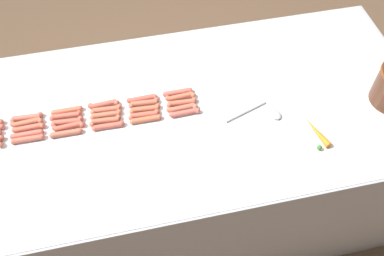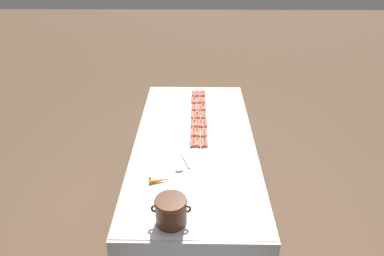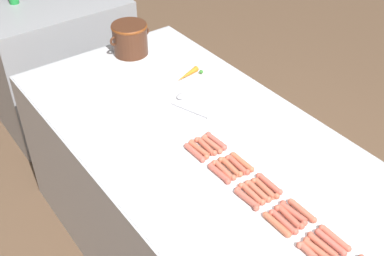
{
  "view_description": "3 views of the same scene",
  "coord_description": "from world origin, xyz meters",
  "px_view_note": "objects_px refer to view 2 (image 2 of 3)",
  "views": [
    {
      "loc": [
        1.23,
        -0.16,
        2.45
      ],
      "look_at": [
        0.11,
        0.08,
        0.91
      ],
      "focal_mm": 40.17,
      "sensor_mm": 36.0,
      "label": 1
    },
    {
      "loc": [
        -0.01,
        2.8,
        2.63
      ],
      "look_at": [
        0.03,
        -0.21,
        0.91
      ],
      "focal_mm": 33.79,
      "sensor_mm": 36.0,
      "label": 2
    },
    {
      "loc": [
        -1.09,
        -1.26,
        2.33
      ],
      "look_at": [
        -0.05,
        0.16,
        0.97
      ],
      "focal_mm": 45.26,
      "sensor_mm": 36.0,
      "label": 3
    }
  ],
  "objects_px": {
    "hot_dog_31": "(192,115)",
    "hot_dog_4": "(206,123)",
    "hot_dog_7": "(201,94)",
    "hot_dog_17": "(199,115)",
    "hot_dog_2": "(205,107)",
    "hot_dog_24": "(196,115)",
    "hot_dog_14": "(199,93)",
    "hot_dog_30": "(193,107)",
    "hot_dog_19": "(199,133)",
    "hot_dog_23": "(195,107)",
    "hot_dog_28": "(193,94)",
    "hot_dog_10": "(202,115)",
    "hot_dog_5": "(205,132)",
    "bean_pot": "(171,210)",
    "hot_dog_26": "(195,132)",
    "hot_dog_22": "(196,100)",
    "hot_dog_32": "(192,123)",
    "hot_dog_12": "(202,133)",
    "hot_dog_0": "(204,94)",
    "hot_dog_3": "(205,115)",
    "hot_dog_21": "(196,93)",
    "hot_dog_13": "(203,143)",
    "hot_dog_1": "(204,100)",
    "hot_dog_8": "(202,100)",
    "hot_dog_15": "(199,100)",
    "hot_dog_6": "(206,142)",
    "hot_dog_25": "(196,123)",
    "hot_dog_29": "(193,100)",
    "serving_spoon": "(181,167)",
    "hot_dog_16": "(199,108)",
    "hot_dog_9": "(202,107)",
    "hot_dog_11": "(202,124)",
    "hot_dog_34": "(192,143)",
    "hot_dog_18": "(199,123)"
  },
  "relations": [
    {
      "from": "hot_dog_21",
      "to": "hot_dog_24",
      "type": "distance_m",
      "value": 0.54
    },
    {
      "from": "hot_dog_1",
      "to": "hot_dog_25",
      "type": "distance_m",
      "value": 0.53
    },
    {
      "from": "hot_dog_8",
      "to": "hot_dog_16",
      "type": "xyz_separation_m",
      "value": [
        0.03,
        0.18,
        0.0
      ]
    },
    {
      "from": "hot_dog_2",
      "to": "hot_dog_34",
      "type": "distance_m",
      "value": 0.72
    },
    {
      "from": "hot_dog_29",
      "to": "hot_dog_0",
      "type": "bearing_deg",
      "value": -124.77
    },
    {
      "from": "hot_dog_29",
      "to": "hot_dog_16",
      "type": "bearing_deg",
      "value": 109.86
    },
    {
      "from": "hot_dog_12",
      "to": "serving_spoon",
      "type": "distance_m",
      "value": 0.56
    },
    {
      "from": "hot_dog_31",
      "to": "hot_dog_4",
      "type": "bearing_deg",
      "value": 126.65
    },
    {
      "from": "hot_dog_7",
      "to": "hot_dog_28",
      "type": "bearing_deg",
      "value": 0.36
    },
    {
      "from": "hot_dog_4",
      "to": "hot_dog_22",
      "type": "relative_size",
      "value": 1.0
    },
    {
      "from": "hot_dog_2",
      "to": "hot_dog_5",
      "type": "distance_m",
      "value": 0.53
    },
    {
      "from": "hot_dog_0",
      "to": "hot_dog_3",
      "type": "bearing_deg",
      "value": 90.24
    },
    {
      "from": "hot_dog_4",
      "to": "hot_dog_7",
      "type": "relative_size",
      "value": 1.0
    },
    {
      "from": "hot_dog_24",
      "to": "bean_pot",
      "type": "distance_m",
      "value": 1.5
    },
    {
      "from": "hot_dog_1",
      "to": "hot_dog_8",
      "type": "xyz_separation_m",
      "value": [
        0.03,
        0.01,
        0.0
      ]
    },
    {
      "from": "hot_dog_19",
      "to": "hot_dog_23",
      "type": "height_order",
      "value": "same"
    },
    {
      "from": "hot_dog_4",
      "to": "hot_dog_25",
      "type": "distance_m",
      "value": 0.1
    },
    {
      "from": "hot_dog_28",
      "to": "hot_dog_19",
      "type": "bearing_deg",
      "value": 93.99
    },
    {
      "from": "hot_dog_0",
      "to": "hot_dog_1",
      "type": "height_order",
      "value": "same"
    },
    {
      "from": "hot_dog_23",
      "to": "hot_dog_30",
      "type": "bearing_deg",
      "value": 8.2
    },
    {
      "from": "hot_dog_6",
      "to": "hot_dog_30",
      "type": "relative_size",
      "value": 1.0
    },
    {
      "from": "hot_dog_14",
      "to": "hot_dog_22",
      "type": "xyz_separation_m",
      "value": [
        0.03,
        0.19,
        0.0
      ]
    },
    {
      "from": "hot_dog_7",
      "to": "hot_dog_24",
      "type": "xyz_separation_m",
      "value": [
        0.06,
        0.53,
        0.0
      ]
    },
    {
      "from": "hot_dog_3",
      "to": "bean_pot",
      "type": "relative_size",
      "value": 0.55
    },
    {
      "from": "hot_dog_4",
      "to": "hot_dog_32",
      "type": "xyz_separation_m",
      "value": [
        0.13,
        0.01,
        0.0
      ]
    },
    {
      "from": "hot_dog_22",
      "to": "hot_dog_32",
      "type": "height_order",
      "value": "same"
    },
    {
      "from": "hot_dog_0",
      "to": "hot_dog_15",
      "type": "relative_size",
      "value": 1.0
    },
    {
      "from": "hot_dog_3",
      "to": "hot_dog_13",
      "type": "bearing_deg",
      "value": 86.81
    },
    {
      "from": "hot_dog_9",
      "to": "hot_dog_11",
      "type": "height_order",
      "value": "same"
    },
    {
      "from": "hot_dog_31",
      "to": "hot_dog_6",
      "type": "bearing_deg",
      "value": 103.86
    },
    {
      "from": "hot_dog_19",
      "to": "hot_dog_8",
      "type": "bearing_deg",
      "value": -92.82
    },
    {
      "from": "hot_dog_28",
      "to": "hot_dog_31",
      "type": "bearing_deg",
      "value": 89.89
    },
    {
      "from": "hot_dog_4",
      "to": "hot_dog_5",
      "type": "distance_m",
      "value": 0.18
    },
    {
      "from": "hot_dog_32",
      "to": "serving_spoon",
      "type": "height_order",
      "value": "hot_dog_32"
    },
    {
      "from": "hot_dog_7",
      "to": "hot_dog_10",
      "type": "height_order",
      "value": "same"
    },
    {
      "from": "hot_dog_7",
      "to": "hot_dog_30",
      "type": "height_order",
      "value": "same"
    },
    {
      "from": "hot_dog_14",
      "to": "hot_dog_30",
      "type": "bearing_deg",
      "value": 80.15
    },
    {
      "from": "hot_dog_12",
      "to": "hot_dog_28",
      "type": "height_order",
      "value": "same"
    },
    {
      "from": "hot_dog_2",
      "to": "hot_dog_7",
      "type": "distance_m",
      "value": 0.35
    },
    {
      "from": "hot_dog_2",
      "to": "hot_dog_24",
      "type": "distance_m",
      "value": 0.21
    },
    {
      "from": "hot_dog_10",
      "to": "hot_dog_23",
      "type": "xyz_separation_m",
      "value": [
        0.07,
        -0.17,
        0.0
      ]
    },
    {
      "from": "hot_dog_22",
      "to": "hot_dog_12",
      "type": "bearing_deg",
      "value": 95.43
    },
    {
      "from": "hot_dog_7",
      "to": "hot_dog_17",
      "type": "xyz_separation_m",
      "value": [
        0.03,
        0.53,
        0.0
      ]
    },
    {
      "from": "hot_dog_31",
      "to": "hot_dog_0",
      "type": "bearing_deg",
      "value": -103.65
    },
    {
      "from": "hot_dog_21",
      "to": "bean_pot",
      "type": "height_order",
      "value": "bean_pot"
    },
    {
      "from": "hot_dog_1",
      "to": "hot_dog_11",
      "type": "distance_m",
      "value": 0.53
    },
    {
      "from": "hot_dog_28",
      "to": "hot_dog_18",
      "type": "bearing_deg",
      "value": 95.35
    },
    {
      "from": "hot_dog_19",
      "to": "hot_dog_1",
      "type": "bearing_deg",
      "value": -95.24
    },
    {
      "from": "hot_dog_7",
      "to": "hot_dog_26",
      "type": "bearing_deg",
      "value": 85.63
    },
    {
      "from": "hot_dog_2",
      "to": "hot_dog_30",
      "type": "distance_m",
      "value": 0.12
    }
  ]
}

